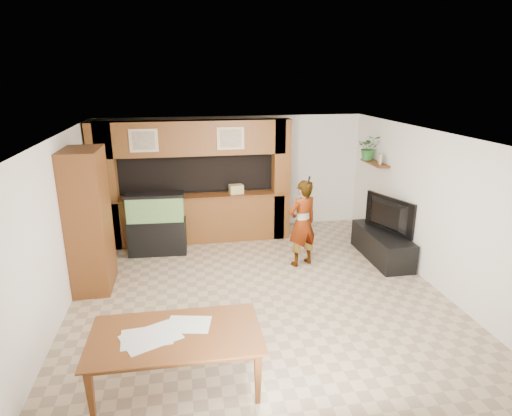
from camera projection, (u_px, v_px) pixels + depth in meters
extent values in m
plane|color=tan|center=(258.00, 291.00, 7.16)|extent=(6.50, 6.50, 0.00)
plane|color=white|center=(258.00, 136.00, 6.38)|extent=(6.50, 6.50, 0.00)
plane|color=silver|center=(233.00, 174.00, 9.83)|extent=(6.00, 0.00, 6.00)
plane|color=silver|center=(57.00, 230.00, 6.27)|extent=(0.00, 6.50, 6.50)
plane|color=silver|center=(431.00, 208.00, 7.27)|extent=(0.00, 6.50, 6.50)
cube|color=brown|center=(196.00, 220.00, 9.16)|extent=(3.80, 0.35, 1.00)
cube|color=brown|center=(195.00, 196.00, 9.01)|extent=(3.80, 0.43, 0.04)
cube|color=brown|center=(193.00, 138.00, 8.64)|extent=(3.80, 0.35, 0.70)
cube|color=brown|center=(105.00, 187.00, 8.62)|extent=(0.50, 0.35, 2.60)
cube|color=brown|center=(281.00, 180.00, 9.23)|extent=(0.35, 0.35, 2.60)
cube|color=black|center=(193.00, 171.00, 9.39)|extent=(4.20, 0.45, 0.85)
cube|color=tan|center=(144.00, 141.00, 8.30)|extent=(0.55, 0.03, 0.45)
cube|color=tan|center=(144.00, 141.00, 8.28)|extent=(0.43, 0.01, 0.35)
cube|color=tan|center=(231.00, 138.00, 8.58)|extent=(0.55, 0.03, 0.45)
cube|color=tan|center=(231.00, 138.00, 8.56)|extent=(0.43, 0.01, 0.35)
cylinder|color=black|center=(70.00, 175.00, 7.03)|extent=(0.04, 0.25, 0.25)
cylinder|color=white|center=(72.00, 175.00, 7.04)|extent=(0.01, 0.21, 0.21)
cube|color=brown|center=(375.00, 163.00, 8.96)|extent=(0.25, 0.90, 0.04)
cube|color=brown|center=(89.00, 221.00, 7.01)|extent=(0.59, 0.97, 2.36)
cylinder|color=#B2B2B7|center=(92.00, 270.00, 7.37)|extent=(0.28, 0.28, 0.52)
cube|color=black|center=(158.00, 237.00, 8.60)|extent=(1.14, 0.43, 0.71)
cube|color=#2D7147|center=(156.00, 208.00, 8.42)|extent=(1.09, 0.40, 0.49)
cube|color=black|center=(155.00, 195.00, 8.34)|extent=(1.14, 0.43, 0.06)
cube|color=black|center=(382.00, 245.00, 8.39)|extent=(0.60, 1.64, 0.55)
imported|color=black|center=(385.00, 215.00, 8.21)|extent=(0.55, 1.18, 0.69)
cube|color=tan|center=(380.00, 159.00, 8.72)|extent=(0.07, 0.16, 0.21)
imported|color=#29672A|center=(369.00, 148.00, 9.12)|extent=(0.59, 0.55, 0.53)
imported|color=#8F734E|center=(302.00, 223.00, 7.95)|extent=(0.71, 0.59, 1.65)
cylinder|color=black|center=(309.00, 180.00, 7.55)|extent=(0.03, 0.10, 0.15)
imported|color=brown|center=(177.00, 361.00, 4.88)|extent=(1.95, 1.11, 0.68)
cube|color=silver|center=(151.00, 337.00, 4.75)|extent=(0.74, 0.66, 0.01)
cube|color=silver|center=(147.00, 337.00, 4.75)|extent=(0.59, 0.45, 0.01)
cube|color=silver|center=(189.00, 324.00, 4.99)|extent=(0.56, 0.46, 0.01)
cube|color=tan|center=(236.00, 189.00, 9.12)|extent=(0.31, 0.23, 0.19)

